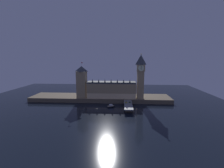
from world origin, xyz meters
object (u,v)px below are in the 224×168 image
(pedestrian_far_rail, at_px, (124,102))
(boat_upstream, at_px, (111,106))
(clock_tower, at_px, (141,75))
(victoria_tower, at_px, (82,82))
(street_lamp_far, at_px, (124,99))
(pedestrian_mid_walk, at_px, (132,104))
(street_lamp_near, at_px, (124,104))
(car_northbound_lead, at_px, (126,102))
(street_lamp_mid, at_px, (132,101))
(car_southbound_trail, at_px, (130,102))

(pedestrian_far_rail, xyz_separation_m, boat_upstream, (-18.61, -4.85, -5.16))
(clock_tower, relative_size, victoria_tower, 1.23)
(pedestrian_far_rail, relative_size, street_lamp_far, 0.29)
(pedestrian_mid_walk, height_order, street_lamp_near, street_lamp_near)
(clock_tower, distance_m, victoria_tower, 89.85)
(pedestrian_mid_walk, bearing_deg, car_northbound_lead, 136.93)
(car_northbound_lead, distance_m, street_lamp_near, 23.39)
(street_lamp_mid, bearing_deg, pedestrian_mid_walk, 106.44)
(clock_tower, distance_m, pedestrian_far_rail, 47.93)
(car_northbound_lead, bearing_deg, street_lamp_mid, -46.71)
(victoria_tower, bearing_deg, boat_upstream, -32.21)
(victoria_tower, relative_size, car_northbound_lead, 12.82)
(victoria_tower, relative_size, car_southbound_trail, 12.70)
(pedestrian_mid_walk, bearing_deg, boat_upstream, 174.53)
(street_lamp_far, bearing_deg, boat_upstream, -149.70)
(street_lamp_far, bearing_deg, victoria_tower, 163.84)
(pedestrian_far_rail, height_order, boat_upstream, pedestrian_far_rail)
(victoria_tower, xyz_separation_m, car_southbound_trail, (72.75, -25.26, -24.29))
(victoria_tower, relative_size, boat_upstream, 5.05)
(pedestrian_far_rail, distance_m, street_lamp_mid, 14.02)
(clock_tower, bearing_deg, boat_upstream, -147.21)
(clock_tower, xyz_separation_m, street_lamp_mid, (-13.54, -31.35, -31.48))
(victoria_tower, distance_m, pedestrian_mid_walk, 85.28)
(street_lamp_far, relative_size, boat_upstream, 0.60)
(victoria_tower, relative_size, street_lamp_mid, 7.40)
(victoria_tower, bearing_deg, street_lamp_far, -16.16)
(pedestrian_far_rail, height_order, street_lamp_near, street_lamp_near)
(victoria_tower, xyz_separation_m, street_lamp_far, (65.01, -18.84, -20.95))
(street_lamp_mid, height_order, boat_upstream, street_lamp_mid)
(clock_tower, height_order, boat_upstream, clock_tower)
(street_lamp_mid, xyz_separation_m, street_lamp_far, (-10.59, 14.72, -0.55))
(street_lamp_far, height_order, boat_upstream, street_lamp_far)
(car_northbound_lead, bearing_deg, pedestrian_far_rail, 164.01)
(victoria_tower, height_order, street_lamp_far, victoria_tower)
(victoria_tower, xyz_separation_m, pedestrian_mid_walk, (75.20, -32.20, -24.10))
(street_lamp_far, bearing_deg, pedestrian_mid_walk, -52.66)
(street_lamp_near, bearing_deg, car_northbound_lead, 82.92)
(boat_upstream, bearing_deg, street_lamp_mid, -8.05)
(victoria_tower, height_order, car_northbound_lead, victoria_tower)
(clock_tower, xyz_separation_m, car_southbound_trail, (-16.39, -23.06, -35.37))
(car_northbound_lead, relative_size, boat_upstream, 0.39)
(clock_tower, relative_size, street_lamp_far, 10.39)
(car_southbound_trail, bearing_deg, victoria_tower, 160.85)
(pedestrian_mid_walk, bearing_deg, clock_tower, 65.08)
(victoria_tower, distance_m, street_lamp_mid, 85.19)
(victoria_tower, bearing_deg, street_lamp_near, -36.60)
(boat_upstream, bearing_deg, victoria_tower, 147.79)
(boat_upstream, bearing_deg, pedestrian_mid_walk, -5.47)
(street_lamp_mid, bearing_deg, street_lamp_far, 125.74)
(pedestrian_mid_walk, bearing_deg, street_lamp_mid, -73.56)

